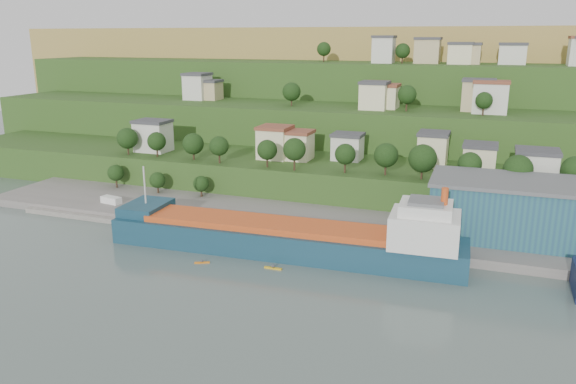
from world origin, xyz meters
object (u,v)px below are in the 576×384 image
at_px(cargo_ship_near, 294,240).
at_px(caravan, 111,201).
at_px(warehouse, 503,208).
at_px(kayak_orange, 202,262).

bearing_deg(cargo_ship_near, caravan, 164.55).
bearing_deg(warehouse, kayak_orange, -151.28).
bearing_deg(kayak_orange, cargo_ship_near, 9.94).
height_order(cargo_ship_near, warehouse, cargo_ship_near).
distance_m(warehouse, caravan, 96.68).
xyz_separation_m(cargo_ship_near, kayak_orange, (-15.75, -10.99, -2.87)).
relative_size(cargo_ship_near, caravan, 13.74).
height_order(cargo_ship_near, caravan, cargo_ship_near).
bearing_deg(caravan, warehouse, 14.74).
xyz_separation_m(warehouse, kayak_orange, (-56.57, -32.10, -8.21)).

